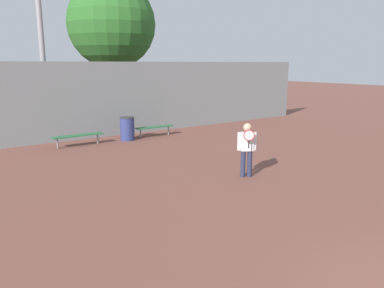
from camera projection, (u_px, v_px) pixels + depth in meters
The scene contains 6 objects.
tennis_player at pixel (247, 147), 10.58m from camera, with size 0.53×0.51×1.55m.
bench_courtside_near at pixel (78, 136), 14.65m from camera, with size 2.00×0.40×0.45m.
bench_courtside_far at pixel (155, 127), 16.59m from camera, with size 1.78×0.40×0.45m.
trash_bin at pixel (127, 129), 15.78m from camera, with size 0.62×0.62×0.99m.
back_fence at pixel (78, 101), 15.66m from camera, with size 26.04×0.06×3.27m.
tree_green_tall at pixel (112, 24), 21.64m from camera, with size 5.06×5.06×7.95m.
Camera 1 is at (-5.10, -1.06, 3.19)m, focal length 35.00 mm.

